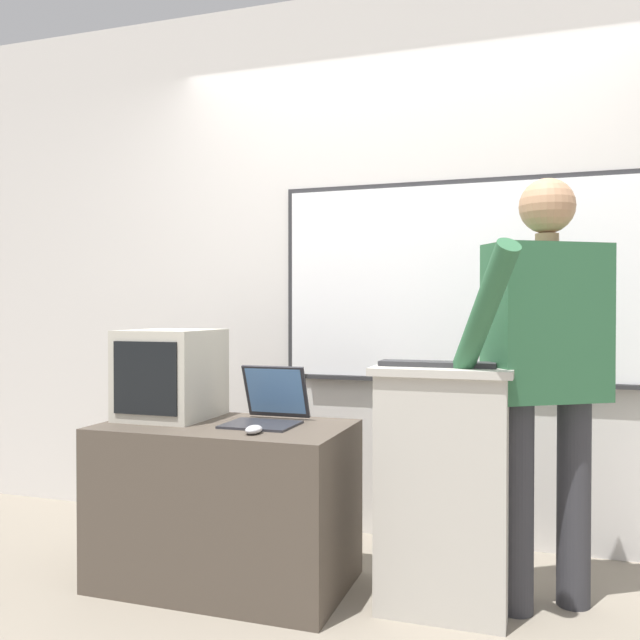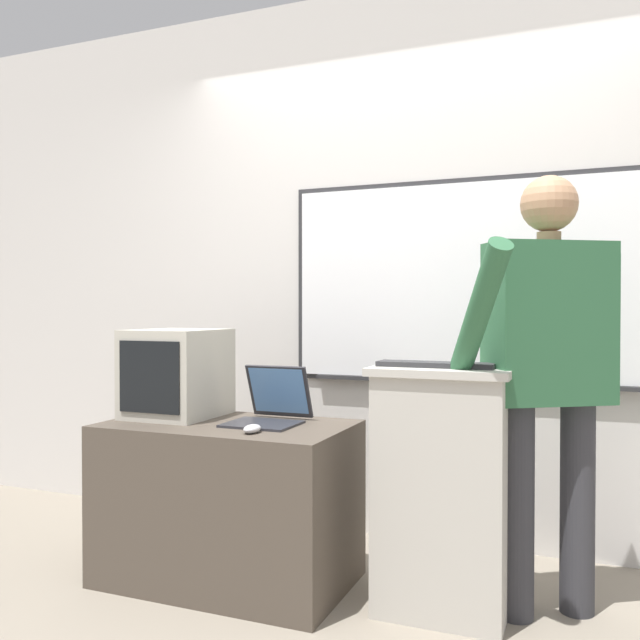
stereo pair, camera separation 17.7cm
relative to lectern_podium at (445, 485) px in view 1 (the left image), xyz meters
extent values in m
cube|color=silver|center=(-0.30, 0.80, 0.94)|extent=(6.40, 0.12, 2.83)
cube|color=#2D2D30|center=(0.00, 0.73, 0.83)|extent=(1.90, 0.02, 1.02)
cube|color=white|center=(0.00, 0.73, 0.83)|extent=(1.85, 0.02, 0.97)
cube|color=#2D2D30|center=(0.00, 0.71, 0.34)|extent=(1.66, 0.04, 0.02)
cube|color=#BCB7AD|center=(0.00, 0.00, -0.02)|extent=(0.49, 0.39, 0.92)
cube|color=#BCB7AD|center=(0.00, 0.00, 0.46)|extent=(0.53, 0.42, 0.03)
cube|color=#4C4238|center=(-0.92, -0.07, -0.14)|extent=(1.05, 0.61, 0.68)
cylinder|color=#333338|center=(0.27, 0.03, -0.07)|extent=(0.13, 0.13, 0.82)
cylinder|color=#333338|center=(0.48, 0.17, -0.07)|extent=(0.13, 0.13, 0.82)
cube|color=#2D603D|center=(0.38, 0.10, 0.64)|extent=(0.50, 0.43, 0.61)
cylinder|color=tan|center=(0.38, 0.10, 0.97)|extent=(0.09, 0.09, 0.04)
sphere|color=tan|center=(0.38, 0.10, 1.10)|extent=(0.21, 0.21, 0.21)
cylinder|color=#2D603D|center=(0.16, -0.22, 0.68)|extent=(0.30, 0.40, 0.51)
cylinder|color=#2D603D|center=(0.59, 0.24, 0.62)|extent=(0.08, 0.08, 0.58)
cube|color=#28282D|center=(-0.76, -0.07, 0.21)|extent=(0.30, 0.25, 0.01)
cube|color=#28282D|center=(-0.76, 0.10, 0.33)|extent=(0.29, 0.10, 0.23)
cube|color=#598CCC|center=(-0.76, 0.09, 0.33)|extent=(0.26, 0.08, 0.20)
cube|color=#2D2D30|center=(-0.02, -0.05, 0.48)|extent=(0.45, 0.11, 0.02)
ellipsoid|color=#BCBCC1|center=(-0.71, -0.25, 0.22)|extent=(0.06, 0.10, 0.03)
cube|color=#BCB7A8|center=(-1.23, 0.00, 0.40)|extent=(0.37, 0.42, 0.40)
cube|color=black|center=(-1.23, -0.21, 0.40)|extent=(0.31, 0.01, 0.31)
camera|label=1|loc=(0.38, -2.68, 0.70)|focal=38.00mm
camera|label=2|loc=(0.54, -2.62, 0.70)|focal=38.00mm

